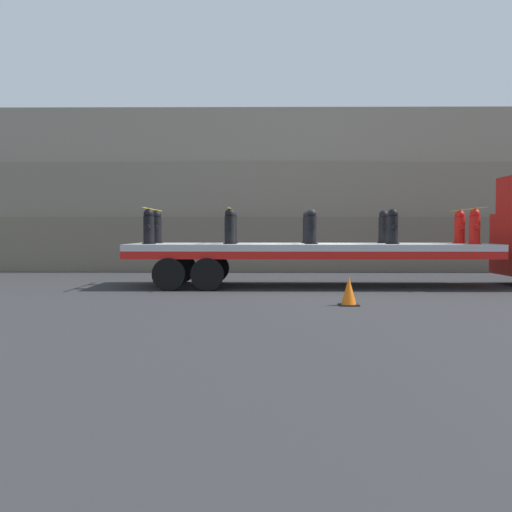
% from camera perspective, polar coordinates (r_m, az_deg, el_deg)
% --- Properties ---
extents(ground_plane, '(120.00, 120.00, 0.00)m').
position_cam_1_polar(ground_plane, '(15.97, 5.34, -3.02)').
color(ground_plane, '#2D2D30').
extents(rock_cliff, '(60.00, 3.30, 6.19)m').
position_cam_1_polar(rock_cliff, '(23.04, 3.88, 6.39)').
color(rock_cliff, '#706656').
rests_on(rock_cliff, ground_plane).
extents(flatbed_trailer, '(9.92, 2.69, 1.19)m').
position_cam_1_polar(flatbed_trailer, '(15.87, 3.58, 0.52)').
color(flatbed_trailer, '#B2B2B7').
rests_on(flatbed_trailer, ground_plane).
extents(fire_hydrant_black_near_0, '(0.36, 0.53, 0.95)m').
position_cam_1_polar(fire_hydrant_black_near_0, '(15.56, -10.68, 2.88)').
color(fire_hydrant_black_near_0, black).
rests_on(fire_hydrant_black_near_0, flatbed_trailer).
extents(fire_hydrant_black_far_0, '(0.36, 0.53, 0.95)m').
position_cam_1_polar(fire_hydrant_black_far_0, '(16.68, -9.91, 2.86)').
color(fire_hydrant_black_far_0, black).
rests_on(fire_hydrant_black_far_0, flatbed_trailer).
extents(fire_hydrant_black_near_1, '(0.36, 0.53, 0.95)m').
position_cam_1_polar(fire_hydrant_black_near_1, '(15.29, -2.63, 2.93)').
color(fire_hydrant_black_near_1, black).
rests_on(fire_hydrant_black_near_1, flatbed_trailer).
extents(fire_hydrant_black_far_1, '(0.36, 0.53, 0.95)m').
position_cam_1_polar(fire_hydrant_black_far_1, '(16.43, -2.41, 2.90)').
color(fire_hydrant_black_far_1, black).
rests_on(fire_hydrant_black_far_1, flatbed_trailer).
extents(fire_hydrant_black_near_2, '(0.36, 0.53, 0.95)m').
position_cam_1_polar(fire_hydrant_black_near_2, '(15.32, 5.54, 2.92)').
color(fire_hydrant_black_near_2, black).
rests_on(fire_hydrant_black_near_2, flatbed_trailer).
extents(fire_hydrant_black_far_2, '(0.36, 0.53, 0.95)m').
position_cam_1_polar(fire_hydrant_black_far_2, '(16.46, 5.20, 2.89)').
color(fire_hydrant_black_far_2, black).
rests_on(fire_hydrant_black_far_2, flatbed_trailer).
extents(fire_hydrant_black_near_3, '(0.36, 0.53, 0.95)m').
position_cam_1_polar(fire_hydrant_black_near_3, '(15.66, 13.52, 2.85)').
color(fire_hydrant_black_near_3, black).
rests_on(fire_hydrant_black_near_3, flatbed_trailer).
extents(fire_hydrant_black_far_3, '(0.36, 0.53, 0.95)m').
position_cam_1_polar(fire_hydrant_black_far_3, '(16.78, 12.64, 2.84)').
color(fire_hydrant_black_far_3, black).
rests_on(fire_hydrant_black_far_3, flatbed_trailer).
extents(fire_hydrant_red_near_4, '(0.36, 0.53, 0.95)m').
position_cam_1_polar(fire_hydrant_red_near_4, '(16.29, 21.01, 2.74)').
color(fire_hydrant_red_near_4, red).
rests_on(fire_hydrant_red_near_4, flatbed_trailer).
extents(fire_hydrant_red_far_4, '(0.36, 0.53, 0.95)m').
position_cam_1_polar(fire_hydrant_red_far_4, '(17.37, 19.70, 2.74)').
color(fire_hydrant_red_far_4, red).
rests_on(fire_hydrant_red_far_4, flatbed_trailer).
extents(cargo_strap_rear, '(0.05, 2.80, 0.01)m').
position_cam_1_polar(cargo_strap_rear, '(16.13, -10.30, 4.62)').
color(cargo_strap_rear, yellow).
rests_on(cargo_strap_rear, fire_hydrant_black_near_0).
extents(cargo_strap_middle, '(0.05, 2.80, 0.01)m').
position_cam_1_polar(cargo_strap_middle, '(15.87, -2.52, 4.69)').
color(cargo_strap_middle, yellow).
rests_on(cargo_strap_middle, fire_hydrant_black_near_1).
extents(cargo_strap_front, '(0.05, 2.80, 0.01)m').
position_cam_1_polar(cargo_strap_front, '(16.84, 20.36, 4.41)').
color(cargo_strap_front, yellow).
rests_on(cargo_strap_front, fire_hydrant_red_near_4).
extents(traffic_cone, '(0.40, 0.40, 0.60)m').
position_cam_1_polar(traffic_cone, '(11.96, 9.27, -3.51)').
color(traffic_cone, black).
rests_on(traffic_cone, ground_plane).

